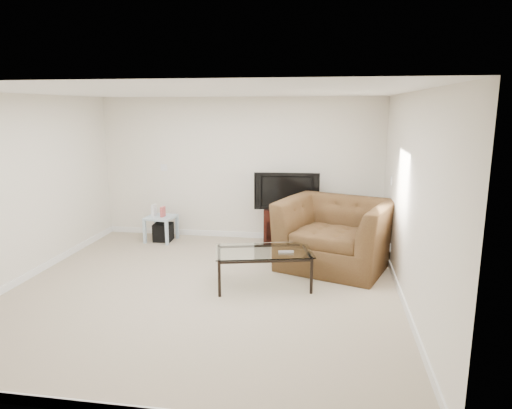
% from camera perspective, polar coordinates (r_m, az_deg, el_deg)
% --- Properties ---
extents(floor, '(5.00, 5.00, 0.00)m').
position_cam_1_polar(floor, '(6.05, -6.59, -10.57)').
color(floor, tan).
rests_on(floor, ground).
extents(ceiling, '(5.00, 5.00, 0.00)m').
position_cam_1_polar(ceiling, '(5.59, -7.22, 13.79)').
color(ceiling, white).
rests_on(ceiling, ground).
extents(wall_back, '(5.00, 0.02, 2.50)m').
position_cam_1_polar(wall_back, '(8.10, -2.05, 4.44)').
color(wall_back, silver).
rests_on(wall_back, ground).
extents(wall_left, '(0.02, 5.00, 2.50)m').
position_cam_1_polar(wall_left, '(6.81, -27.57, 1.63)').
color(wall_left, silver).
rests_on(wall_left, ground).
extents(wall_right, '(0.02, 5.00, 2.50)m').
position_cam_1_polar(wall_right, '(5.56, 18.73, 0.30)').
color(wall_right, silver).
rests_on(wall_right, ground).
extents(plate_back, '(0.12, 0.02, 0.12)m').
position_cam_1_polar(plate_back, '(8.46, -11.44, 4.54)').
color(plate_back, white).
rests_on(plate_back, wall_back).
extents(plate_right_switch, '(0.02, 0.09, 0.13)m').
position_cam_1_polar(plate_right_switch, '(7.12, 16.56, 2.89)').
color(plate_right_switch, white).
rests_on(plate_right_switch, wall_right).
extents(plate_right_outlet, '(0.02, 0.08, 0.12)m').
position_cam_1_polar(plate_right_outlet, '(7.04, 16.40, -5.15)').
color(plate_right_outlet, white).
rests_on(plate_right_outlet, wall_right).
extents(tv_stand, '(0.78, 0.56, 0.63)m').
position_cam_1_polar(tv_stand, '(7.94, 3.81, -2.62)').
color(tv_stand, black).
rests_on(tv_stand, floor).
extents(dvd_player, '(0.46, 0.33, 0.06)m').
position_cam_1_polar(dvd_player, '(7.85, 3.82, -1.22)').
color(dvd_player, black).
rests_on(dvd_player, tv_stand).
extents(television, '(1.03, 0.27, 0.63)m').
position_cam_1_polar(television, '(7.78, 3.87, 1.80)').
color(television, black).
rests_on(television, tv_stand).
extents(side_table, '(0.51, 0.51, 0.45)m').
position_cam_1_polar(side_table, '(8.23, -11.77, -2.96)').
color(side_table, '#A3BBC8').
rests_on(side_table, floor).
extents(subwoofer, '(0.33, 0.33, 0.31)m').
position_cam_1_polar(subwoofer, '(8.26, -11.52, -3.38)').
color(subwoofer, black).
rests_on(subwoofer, floor).
extents(game_console, '(0.05, 0.15, 0.21)m').
position_cam_1_polar(game_console, '(8.19, -12.63, -0.72)').
color(game_console, white).
rests_on(game_console, side_table).
extents(game_case, '(0.06, 0.13, 0.18)m').
position_cam_1_polar(game_case, '(8.12, -11.57, -0.89)').
color(game_case, '#CC4C4C').
rests_on(game_case, side_table).
extents(recliner, '(1.78, 1.45, 1.34)m').
position_cam_1_polar(recliner, '(6.78, 9.94, -2.23)').
color(recliner, brown).
rests_on(recliner, floor).
extents(coffee_table, '(1.38, 0.98, 0.49)m').
position_cam_1_polar(coffee_table, '(6.07, 0.93, -7.97)').
color(coffee_table, black).
rests_on(coffee_table, floor).
extents(remote, '(0.20, 0.09, 0.02)m').
position_cam_1_polar(remote, '(5.91, 3.78, -5.92)').
color(remote, '#B2B2B7').
rests_on(remote, coffee_table).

